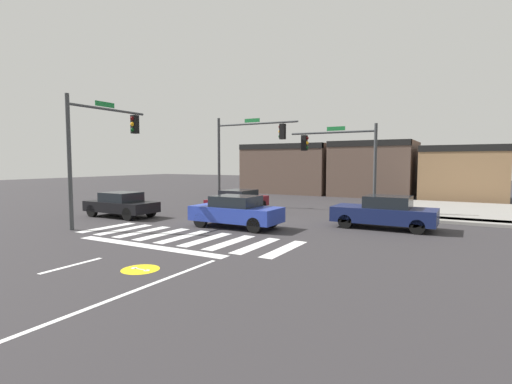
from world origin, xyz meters
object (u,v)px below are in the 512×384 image
Objects in this scene: traffic_signal_southwest at (100,139)px; car_blue at (236,211)px; car_navy at (385,212)px; car_maroon at (238,201)px; traffic_signal_northwest at (245,145)px; car_black at (121,204)px; traffic_signal_northeast at (341,152)px.

car_blue is (6.06, 2.51, -3.37)m from traffic_signal_southwest.
car_maroon is at bearing 170.75° from car_navy.
traffic_signal_southwest reaches higher than traffic_signal_northwest.
traffic_signal_northwest is 1.45× the size of car_black.
car_blue is 5.26m from car_maroon.
car_navy is at bearing 80.75° from car_maroon.
car_navy is at bearing -65.12° from traffic_signal_southwest.
traffic_signal_northeast is 6.72m from car_maroon.
traffic_signal_northwest reaches higher than car_blue.
traffic_signal_northeast is 1.26× the size of car_black.
traffic_signal_northwest is 10.78m from car_navy.
car_blue is 1.02× the size of car_black.
traffic_signal_northeast is (6.19, 0.58, -0.53)m from traffic_signal_northwest.
car_navy is at bearing -20.82° from traffic_signal_northwest.
traffic_signal_northwest is (2.55, 9.25, 0.02)m from traffic_signal_southwest.
car_blue is 0.93× the size of car_navy.
car_navy is (6.06, 3.11, -0.01)m from car_blue.
car_navy is at bearing 128.67° from traffic_signal_northeast.
car_maroon is (3.37, 7.04, -3.43)m from traffic_signal_southwest.
traffic_signal_southwest is 8.53m from car_maroon.
traffic_signal_northeast reaches higher than car_maroon.
car_navy is 1.02× the size of car_maroon.
traffic_signal_northeast is at bearing -110.16° from car_blue.
traffic_signal_southwest is 13.78m from car_navy.
car_blue is at bearing -62.55° from traffic_signal_northwest.
traffic_signal_northwest is at bearing -119.31° from car_black.
car_blue is 7.39m from car_black.
car_maroon is (0.82, -2.21, -3.45)m from traffic_signal_northwest.
car_black is at bearing 36.66° from traffic_signal_northeast.
traffic_signal_southwest is 4.36m from car_black.
car_blue is at bearing 69.84° from traffic_signal_northeast.
car_black is at bearing 1.36° from car_blue.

